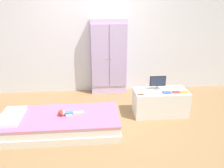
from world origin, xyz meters
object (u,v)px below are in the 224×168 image
Objects in this scene: rocking_horse_toy at (142,92)px; book_blue at (167,92)px; bed at (60,123)px; doll at (66,113)px; tv_monitor at (158,82)px; book_red at (176,92)px; book_orange at (183,92)px; tv_stand at (160,102)px; wardrobe at (109,57)px.

rocking_horse_toy is 0.45m from book_blue.
bed is 4.68× the size of doll.
book_blue reaches higher than bed.
tv_monitor is 1.92× the size of book_blue.
doll is at bearing -169.44° from book_blue.
bed is at bearing -170.52° from book_red.
book_orange is at bearing 9.04° from doll.
tv_monitor is (1.66, 0.51, 0.45)m from bed.
doll is at bearing -165.48° from tv_stand.
book_blue is (1.68, 0.31, 0.15)m from doll.
rocking_horse_toy reaches higher than book_red.
book_orange is (1.97, 0.31, 0.15)m from doll.
rocking_horse_toy is (-0.38, -0.15, 0.28)m from tv_stand.
tv_monitor reaches higher than book_blue.
book_red reaches higher than tv_stand.
book_orange is at bearing 0.00° from book_blue.
tv_stand is 6.34× the size of book_blue.
tv_stand is at bearing 21.61° from rocking_horse_toy.
bed is 1.96× the size of tv_stand.
bed is 1.99m from book_red.
book_red reaches higher than bed.
book_red is 0.13m from book_orange.
doll is 1.66m from tv_monitor.
tv_stand is 7.71× the size of rocking_horse_toy.
book_red reaches higher than book_orange.
tv_stand is at bearing 14.52° from doll.
doll is 2.00m from book_orange.
wardrobe is 1.29m from tv_monitor.
book_blue is at bearing 5.89° from rocking_horse_toy.
book_red is at bearing 9.48° from bed.
tv_stand reaches higher than doll.
bed is 1.41m from rocking_horse_toy.
doll is 3.36× the size of book_red.
tv_monitor is at bearing 123.05° from book_blue.
wardrobe is at bearing 127.89° from tv_monitor.
doll is at bearing -170.34° from book_red.
wardrobe is 1.72m from book_orange.
book_blue is 0.95× the size of book_orange.
tv_stand is 0.26m from book_blue.
wardrobe is (0.78, 1.50, 0.49)m from doll.
wardrobe reaches higher than tv_monitor.
doll is at bearing -167.76° from rocking_horse_toy.
rocking_horse_toy is 0.74m from book_orange.
tv_monitor is at bearing 121.66° from tv_stand.
wardrobe is 1.48m from tv_stand.
book_orange is (0.36, -0.10, 0.23)m from tv_stand.
rocking_horse_toy is 0.78× the size of book_orange.
bed is 12.44× the size of book_blue.
tv_monitor reaches higher than bed.
doll is 2.52× the size of book_orange.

